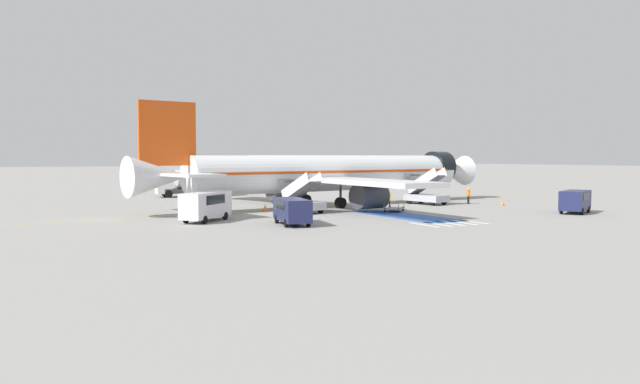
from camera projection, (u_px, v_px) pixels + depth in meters
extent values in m
plane|color=gray|center=(345.00, 206.00, 65.40)|extent=(600.00, 600.00, 0.00)
cube|color=gold|center=(335.00, 206.00, 65.70)|extent=(76.25, 12.97, 0.01)
cube|color=#2856A8|center=(403.00, 215.00, 54.78)|extent=(4.02, 13.00, 0.01)
cube|color=silver|center=(424.00, 225.00, 47.14)|extent=(0.44, 3.60, 0.01)
cube|color=silver|center=(437.00, 224.00, 47.70)|extent=(0.44, 3.60, 0.01)
cube|color=silver|center=(449.00, 223.00, 48.25)|extent=(0.44, 3.60, 0.01)
cube|color=silver|center=(461.00, 223.00, 48.81)|extent=(0.44, 3.60, 0.01)
cube|color=silver|center=(473.00, 222.00, 49.36)|extent=(0.44, 3.60, 0.01)
cylinder|color=silver|center=(335.00, 173.00, 65.51)|extent=(33.44, 9.19, 3.74)
cone|color=silver|center=(453.00, 171.00, 76.78)|extent=(4.66, 4.29, 3.66)
cone|color=silver|center=(159.00, 177.00, 53.79)|extent=(6.12, 4.46, 3.59)
cylinder|color=black|center=(438.00, 167.00, 75.06)|extent=(2.83, 4.09, 3.77)
cube|color=#DB4C14|center=(335.00, 171.00, 65.50)|extent=(30.82, 8.82, 0.24)
cube|color=silver|center=(262.00, 177.00, 70.66)|extent=(9.48, 17.83, 0.44)
cylinder|color=#38383D|center=(282.00, 190.00, 70.47)|extent=(3.46, 2.87, 2.39)
cube|color=silver|center=(367.00, 182.00, 56.30)|extent=(4.94, 17.40, 0.44)
cylinder|color=#38383D|center=(369.00, 196.00, 58.69)|extent=(3.46, 2.87, 2.39)
cube|color=#DB4C14|center=(167.00, 133.00, 54.09)|extent=(5.22, 1.22, 5.59)
cube|color=silver|center=(158.00, 173.00, 57.45)|extent=(4.30, 6.45, 0.24)
cube|color=silver|center=(192.00, 175.00, 51.80)|extent=(4.30, 6.45, 0.24)
cylinder|color=#38383D|center=(413.00, 186.00, 72.62)|extent=(0.20, 0.20, 2.66)
cylinder|color=black|center=(413.00, 197.00, 72.70)|extent=(0.87, 0.41, 0.84)
cylinder|color=#38383D|center=(306.00, 189.00, 66.99)|extent=(0.24, 0.24, 2.34)
cylinder|color=black|center=(306.00, 200.00, 67.05)|extent=(1.18, 0.77, 1.10)
cylinder|color=#38383D|center=(341.00, 191.00, 62.26)|extent=(0.24, 0.24, 2.34)
cylinder|color=black|center=(341.00, 203.00, 62.33)|extent=(1.18, 0.77, 1.10)
cube|color=#ADB2BA|center=(426.00, 198.00, 67.62)|extent=(2.96, 5.10, 0.70)
cylinder|color=black|center=(409.00, 201.00, 68.42)|extent=(0.33, 0.73, 0.70)
cylinder|color=black|center=(421.00, 200.00, 69.54)|extent=(0.33, 0.73, 0.70)
cylinder|color=black|center=(432.00, 202.00, 65.74)|extent=(0.33, 0.73, 0.70)
cylinder|color=black|center=(444.00, 202.00, 66.87)|extent=(0.33, 0.73, 0.70)
cube|color=#4C4C51|center=(426.00, 185.00, 67.54)|extent=(2.10, 4.33, 2.23)
cube|color=#4C4C51|center=(411.00, 175.00, 69.30)|extent=(1.81, 1.36, 0.12)
cube|color=silver|center=(422.00, 181.00, 67.05)|extent=(0.81, 4.46, 2.94)
cube|color=silver|center=(431.00, 181.00, 67.98)|extent=(0.81, 4.46, 2.94)
cube|color=#ADB2BA|center=(302.00, 205.00, 57.60)|extent=(2.96, 5.10, 0.70)
cylinder|color=black|center=(283.00, 208.00, 58.39)|extent=(0.33, 0.73, 0.70)
cylinder|color=black|center=(299.00, 207.00, 59.52)|extent=(0.33, 0.73, 0.70)
cylinder|color=black|center=(304.00, 211.00, 55.71)|extent=(0.33, 0.73, 0.70)
cylinder|color=black|center=(321.00, 210.00, 56.84)|extent=(0.33, 0.73, 0.70)
cube|color=#4C4C51|center=(302.00, 191.00, 57.52)|extent=(2.10, 4.32, 1.97)
cube|color=#4C4C51|center=(288.00, 181.00, 59.29)|extent=(1.81, 1.36, 0.12)
cube|color=silver|center=(295.00, 187.00, 57.03)|extent=(0.80, 4.42, 2.69)
cube|color=silver|center=(308.00, 186.00, 57.96)|extent=(0.80, 4.42, 2.69)
cube|color=#38383D|center=(196.00, 191.00, 81.04)|extent=(8.61, 2.94, 0.60)
cube|color=silver|center=(164.00, 187.00, 79.29)|extent=(2.01, 2.47, 1.60)
cube|color=black|center=(156.00, 185.00, 78.87)|extent=(0.14, 2.00, 0.70)
cylinder|color=#B7BCC4|center=(199.00, 179.00, 81.11)|extent=(5.97, 2.75, 2.45)
cylinder|color=gold|center=(199.00, 179.00, 81.11)|extent=(0.48, 2.52, 2.50)
cylinder|color=black|center=(169.00, 194.00, 78.41)|extent=(0.97, 0.33, 0.96)
cylinder|color=black|center=(165.00, 193.00, 80.57)|extent=(0.97, 0.33, 0.96)
cylinder|color=black|center=(202.00, 193.00, 80.18)|extent=(0.97, 0.33, 0.96)
cylinder|color=black|center=(198.00, 192.00, 82.33)|extent=(0.97, 0.33, 0.96)
cylinder|color=black|center=(220.00, 193.00, 81.16)|extent=(0.97, 0.33, 0.96)
cylinder|color=black|center=(215.00, 192.00, 83.32)|extent=(0.97, 0.33, 0.96)
cube|color=#1E234C|center=(575.00, 200.00, 56.88)|extent=(4.78, 3.74, 1.75)
cube|color=black|center=(575.00, 196.00, 56.86)|extent=(3.04, 2.84, 0.63)
cylinder|color=black|center=(582.00, 211.00, 55.31)|extent=(0.66, 0.48, 0.64)
cylinder|color=black|center=(561.00, 210.00, 56.30)|extent=(0.66, 0.48, 0.64)
cylinder|color=black|center=(588.00, 209.00, 57.55)|extent=(0.66, 0.48, 0.64)
cylinder|color=black|center=(568.00, 208.00, 58.54)|extent=(0.66, 0.48, 0.64)
cube|color=silver|center=(206.00, 205.00, 49.65)|extent=(5.17, 5.01, 2.02)
cube|color=black|center=(206.00, 199.00, 49.62)|extent=(3.41, 3.36, 0.73)
cylinder|color=black|center=(208.00, 215.00, 51.56)|extent=(0.60, 0.58, 0.64)
cylinder|color=black|center=(225.00, 216.00, 51.02)|extent=(0.60, 0.58, 0.64)
cylinder|color=black|center=(186.00, 219.00, 48.38)|extent=(0.60, 0.58, 0.64)
cylinder|color=black|center=(205.00, 220.00, 47.85)|extent=(0.60, 0.58, 0.64)
cube|color=#1E234C|center=(292.00, 210.00, 47.09)|extent=(2.64, 5.02, 1.67)
cube|color=black|center=(292.00, 205.00, 47.06)|extent=(2.30, 2.91, 0.60)
cylinder|color=black|center=(308.00, 222.00, 45.98)|extent=(0.31, 0.67, 0.64)
cylinder|color=black|center=(286.00, 223.00, 45.47)|extent=(0.31, 0.67, 0.64)
cylinder|color=black|center=(298.00, 219.00, 48.79)|extent=(0.31, 0.67, 0.64)
cylinder|color=black|center=(277.00, 219.00, 48.29)|extent=(0.31, 0.67, 0.64)
cube|color=gray|center=(394.00, 209.00, 58.88)|extent=(2.93, 2.86, 0.12)
cylinder|color=black|center=(398.00, 210.00, 57.69)|extent=(0.36, 0.34, 0.40)
cylinder|color=black|center=(385.00, 210.00, 58.13)|extent=(0.36, 0.34, 0.40)
cylinder|color=black|center=(403.00, 209.00, 59.64)|extent=(0.36, 0.34, 0.40)
cylinder|color=black|center=(390.00, 208.00, 60.08)|extent=(0.36, 0.34, 0.40)
cylinder|color=gray|center=(399.00, 206.00, 57.50)|extent=(0.05, 0.05, 0.55)
cylinder|color=gray|center=(384.00, 206.00, 57.98)|extent=(0.05, 0.05, 0.55)
cylinder|color=gray|center=(404.00, 204.00, 59.75)|extent=(0.05, 0.05, 0.55)
cylinder|color=gray|center=(390.00, 204.00, 60.22)|extent=(0.05, 0.05, 0.55)
cylinder|color=black|center=(469.00, 200.00, 68.10)|extent=(0.14, 0.14, 0.86)
cylinder|color=black|center=(468.00, 200.00, 68.26)|extent=(0.14, 0.14, 0.86)
cube|color=orange|center=(468.00, 193.00, 68.14)|extent=(0.29, 0.45, 0.68)
cube|color=silver|center=(468.00, 193.00, 68.14)|extent=(0.30, 0.46, 0.06)
sphere|color=beige|center=(468.00, 189.00, 68.11)|extent=(0.23, 0.23, 0.23)
cylinder|color=#2D2D33|center=(390.00, 205.00, 61.96)|extent=(0.14, 0.14, 0.81)
cylinder|color=#2D2D33|center=(390.00, 205.00, 61.79)|extent=(0.14, 0.14, 0.81)
cube|color=yellow|center=(390.00, 197.00, 61.84)|extent=(0.43, 0.47, 0.64)
cube|color=silver|center=(390.00, 197.00, 61.84)|extent=(0.45, 0.48, 0.06)
sphere|color=beige|center=(390.00, 193.00, 61.81)|extent=(0.22, 0.22, 0.22)
cone|color=orange|center=(265.00, 208.00, 58.84)|extent=(0.59, 0.59, 0.65)
cylinder|color=white|center=(265.00, 208.00, 58.83)|extent=(0.32, 0.32, 0.08)
cone|color=orange|center=(502.00, 203.00, 65.60)|extent=(0.48, 0.48, 0.53)
cylinder|color=white|center=(502.00, 203.00, 65.60)|extent=(0.26, 0.26, 0.06)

